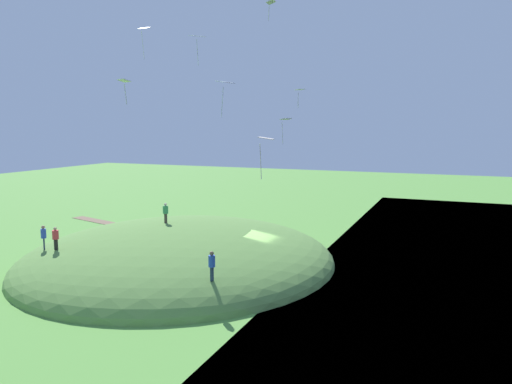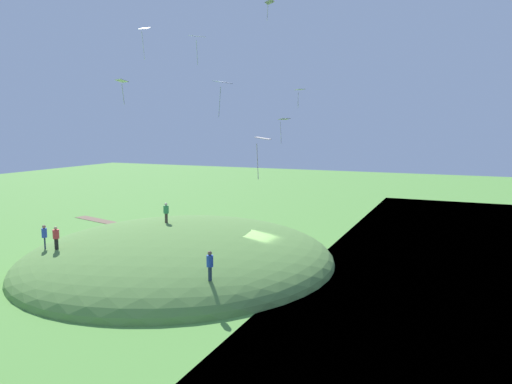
% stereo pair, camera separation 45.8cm
% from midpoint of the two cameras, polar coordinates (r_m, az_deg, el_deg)
% --- Properties ---
extents(ground_plane, '(160.00, 160.00, 0.00)m').
position_cam_midpoint_polar(ground_plane, '(36.44, -0.14, -8.80)').
color(ground_plane, '#58963E').
extents(grass_hill, '(23.65, 25.09, 5.65)m').
position_cam_midpoint_polar(grass_hill, '(38.31, -9.30, -8.08)').
color(grass_hill, '#5C8940').
rests_on(grass_hill, ground_plane).
extents(dirt_path, '(14.04, 4.97, 0.04)m').
position_cam_midpoint_polar(dirt_path, '(53.74, -16.50, -3.70)').
color(dirt_path, '#775E4A').
rests_on(dirt_path, ground_plane).
extents(person_on_hilltop, '(0.55, 0.55, 1.60)m').
position_cam_midpoint_polar(person_on_hilltop, '(38.82, -10.94, -2.17)').
color(person_on_hilltop, '#3B342C').
rests_on(person_on_hilltop, grass_hill).
extents(person_walking_path, '(0.43, 0.43, 1.75)m').
position_cam_midpoint_polar(person_walking_path, '(28.02, -5.70, -8.22)').
color(person_walking_path, '#25374B').
rests_on(person_walking_path, grass_hill).
extents(person_with_child, '(0.51, 0.51, 1.73)m').
position_cam_midpoint_polar(person_with_child, '(37.44, -24.07, -4.57)').
color(person_with_child, '#2C3754').
rests_on(person_with_child, grass_hill).
extents(person_watching_kites, '(0.55, 0.55, 1.61)m').
position_cam_midpoint_polar(person_watching_kites, '(35.96, -22.88, -4.77)').
color(person_watching_kites, black).
rests_on(person_watching_kites, grass_hill).
extents(kite_0, '(1.17, 1.21, 1.97)m').
position_cam_midpoint_polar(kite_0, '(33.58, -7.31, 17.59)').
color(kite_0, white).
extents(kite_1, '(0.74, 0.63, 1.21)m').
position_cam_midpoint_polar(kite_1, '(25.18, -15.77, 12.32)').
color(kite_1, silver).
extents(kite_2, '(0.70, 0.75, 1.47)m').
position_cam_midpoint_polar(kite_2, '(28.14, 2.99, 8.31)').
color(kite_2, white).
extents(kite_3, '(0.96, 1.18, 2.07)m').
position_cam_midpoint_polar(kite_3, '(23.54, 0.58, 6.10)').
color(kite_3, '#F6E0CF').
extents(kite_4, '(0.48, 0.67, 1.08)m').
position_cam_midpoint_polar(kite_4, '(30.19, 1.27, 21.35)').
color(kite_4, white).
extents(kite_5, '(0.80, 0.56, 2.25)m').
position_cam_midpoint_polar(kite_5, '(36.65, -13.42, 17.97)').
color(kite_5, white).
extents(kite_6, '(0.98, 1.04, 1.35)m').
position_cam_midpoint_polar(kite_6, '(35.53, 4.78, 11.83)').
color(kite_6, white).
extents(kite_7, '(0.77, 0.98, 1.82)m').
position_cam_midpoint_polar(kite_7, '(24.99, -4.22, 12.53)').
color(kite_7, white).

